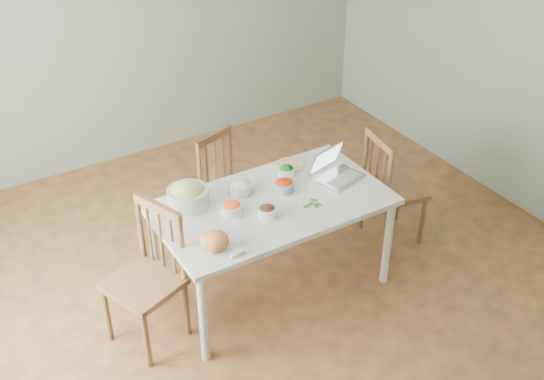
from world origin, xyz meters
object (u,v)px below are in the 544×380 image
bread_boule (215,241)px  bowl_squash (188,195)px  chair_right (395,187)px  laptop (342,166)px  chair_far (233,191)px  chair_left (143,281)px  dining_table (272,245)px

bread_boule → bowl_squash: size_ratio=0.64×
chair_right → laptop: bearing=102.0°
chair_far → bread_boule: (-0.62, -0.93, 0.36)m
chair_left → bowl_squash: (0.49, 0.30, 0.34)m
chair_far → chair_left: size_ratio=0.91×
chair_far → bread_boule: chair_far is taller
chair_far → chair_right: 1.31m
laptop → bread_boule: bearing=177.6°
chair_far → bowl_squash: 0.78m
chair_right → laptop: size_ratio=3.00×
dining_table → chair_left: 1.02m
dining_table → bread_boule: bearing=-155.9°
chair_far → chair_right: chair_right is taller
chair_left → bowl_squash: 0.67m
chair_far → laptop: 0.97m
chair_left → bread_boule: bearing=39.6°
bread_boule → dining_table: bearing=24.1°
chair_far → bowl_squash: bowl_squash is taller
chair_far → bread_boule: bearing=-143.4°
bowl_squash → chair_far: bearing=35.7°
dining_table → laptop: 0.78m
chair_right → bowl_squash: size_ratio=3.39×
dining_table → laptop: bearing=-0.5°
dining_table → bowl_squash: 0.75m
dining_table → laptop: (0.60, -0.01, 0.50)m
chair_far → chair_left: chair_left is taller
chair_right → bread_boule: 1.81m
chair_far → chair_right: size_ratio=0.95×
chair_right → bread_boule: bearing=108.3°
chair_left → laptop: (1.61, 0.02, 0.37)m
chair_far → chair_left: 1.26m
chair_left → bread_boule: 0.58m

